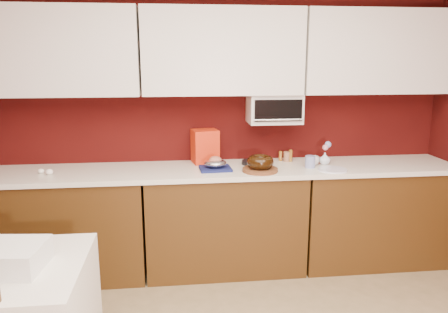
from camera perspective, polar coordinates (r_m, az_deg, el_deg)
wall_back at (r=3.90m, az=-0.46°, el=4.63°), size 4.00×0.02×2.50m
base_cabinet_left at (r=3.89m, az=-20.07°, el=-8.67°), size 1.31×0.58×0.86m
base_cabinet_center at (r=3.80m, az=0.06°, el=-8.36°), size 1.31×0.58×0.86m
base_cabinet_right at (r=4.16m, az=18.76°, el=-7.17°), size 1.31×0.58×0.86m
countertop at (r=3.67m, az=0.07°, el=-1.79°), size 4.00×0.62×0.04m
upper_cabinet_left at (r=3.78m, az=-21.23°, el=12.67°), size 1.31×0.33×0.70m
upper_cabinet_center at (r=3.69m, az=-0.20°, el=13.53°), size 1.31×0.33×0.70m
upper_cabinet_right at (r=4.06m, az=19.34°, el=12.76°), size 1.31×0.33×0.70m
toaster_oven at (r=3.81m, az=6.55°, el=6.27°), size 0.45×0.30×0.25m
toaster_oven_door at (r=3.66m, az=7.12°, el=5.98°), size 0.40×0.02×0.18m
toaster_oven_handle at (r=3.65m, az=7.14°, el=4.78°), size 0.42×0.02×0.02m
cake_base at (r=3.55m, az=4.74°, el=-1.75°), size 0.33×0.33×0.03m
bundt_cake at (r=3.54m, az=4.76°, el=-0.71°), size 0.23×0.23×0.09m
navy_towel at (r=3.60m, az=-1.14°, el=-1.58°), size 0.26×0.23×0.02m
foil_ham_nest at (r=3.59m, az=-1.14°, el=-0.88°), size 0.21×0.18×0.07m
roasted_ham at (r=3.58m, az=-1.14°, el=-0.49°), size 0.11×0.09×0.07m
pandoro_box at (r=3.81m, az=-2.50°, el=1.34°), size 0.25×0.23×0.29m
dark_pan at (r=3.79m, az=3.75°, el=-0.77°), size 0.19×0.19×0.03m
coffee_mug at (r=3.82m, az=11.56°, el=-0.41°), size 0.12×0.12×0.10m
blue_jar at (r=3.73m, az=11.19°, el=-0.67°), size 0.10×0.10×0.10m
flower_vase at (r=3.87m, az=13.03°, el=-0.15°), size 0.08×0.08×0.12m
flower_pink at (r=3.85m, az=13.09°, el=1.15°), size 0.05×0.05×0.05m
flower_blue at (r=3.87m, az=13.43°, el=1.54°), size 0.06×0.06×0.06m
china_plate at (r=3.68m, az=14.00°, el=-1.67°), size 0.30×0.30×0.01m
amber_bottle at (r=3.93m, az=7.39°, el=0.07°), size 0.04×0.04×0.09m
paper_cup at (r=3.91m, az=8.21°, el=-0.01°), size 0.07×0.07×0.09m
egg_left at (r=3.77m, az=-22.79°, el=-1.76°), size 0.05×0.04×0.04m
egg_right at (r=3.71m, az=-21.85°, el=-1.87°), size 0.07×0.06×0.05m
newspaper_stack at (r=2.52m, az=-26.47°, el=-11.70°), size 0.39×0.33×0.13m
amber_bottle_tall at (r=3.91m, az=8.68°, el=0.09°), size 0.03×0.03×0.11m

